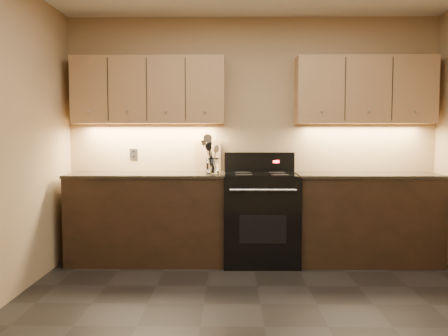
{
  "coord_description": "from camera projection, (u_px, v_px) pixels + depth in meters",
  "views": [
    {
      "loc": [
        -0.24,
        -3.2,
        1.33
      ],
      "look_at": [
        -0.3,
        1.45,
        1.0
      ],
      "focal_mm": 38.0,
      "sensor_mm": 36.0,
      "label": 1
    }
  ],
  "objects": [
    {
      "name": "wooden_spoon",
      "position": [
        211.0,
        159.0,
        4.86
      ],
      "size": [
        0.12,
        0.09,
        0.29
      ],
      "primitive_type": null,
      "rotation": [
        -0.07,
        0.24,
        0.09
      ],
      "color": "tan",
      "rests_on": "utensil_crock"
    },
    {
      "name": "black_spoon",
      "position": [
        213.0,
        157.0,
        4.88
      ],
      "size": [
        0.11,
        0.15,
        0.32
      ],
      "primitive_type": null,
      "rotation": [
        0.28,
        -0.1,
        -0.15
      ],
      "color": "black",
      "rests_on": "utensil_crock"
    },
    {
      "name": "upper_cab_left",
      "position": [
        149.0,
        91.0,
        5.02
      ],
      "size": [
        1.6,
        0.3,
        0.7
      ],
      "primitive_type": "cube",
      "color": "#AB7E55",
      "rests_on": "wall_back"
    },
    {
      "name": "utensil_crock",
      "position": [
        213.0,
        166.0,
        4.87
      ],
      "size": [
        0.15,
        0.15,
        0.17
      ],
      "color": "white",
      "rests_on": "counter_left"
    },
    {
      "name": "black_turner",
      "position": [
        214.0,
        156.0,
        4.84
      ],
      "size": [
        0.15,
        0.14,
        0.36
      ],
      "primitive_type": null,
      "rotation": [
        -0.16,
        -0.09,
        0.37
      ],
      "color": "black",
      "rests_on": "utensil_crock"
    },
    {
      "name": "counter_left",
      "position": [
        148.0,
        217.0,
        4.96
      ],
      "size": [
        1.62,
        0.62,
        0.93
      ],
      "color": "black",
      "rests_on": "ground"
    },
    {
      "name": "upper_cab_right",
      "position": [
        365.0,
        90.0,
        4.99
      ],
      "size": [
        1.44,
        0.3,
        0.7
      ],
      "primitive_type": "cube",
      "color": "#AB7E55",
      "rests_on": "wall_back"
    },
    {
      "name": "steel_spatula",
      "position": [
        216.0,
        155.0,
        4.86
      ],
      "size": [
        0.23,
        0.11,
        0.38
      ],
      "primitive_type": null,
      "rotation": [
        0.12,
        -0.37,
        -0.21
      ],
      "color": "silver",
      "rests_on": "utensil_crock"
    },
    {
      "name": "floor",
      "position": [
        264.0,
        327.0,
        3.28
      ],
      "size": [
        4.0,
        4.0,
        0.0
      ],
      "primitive_type": "plane",
      "color": "black",
      "rests_on": "ground"
    },
    {
      "name": "stove",
      "position": [
        261.0,
        217.0,
        4.93
      ],
      "size": [
        0.76,
        0.68,
        1.14
      ],
      "color": "black",
      "rests_on": "ground"
    },
    {
      "name": "steel_skimmer",
      "position": [
        216.0,
        154.0,
        4.85
      ],
      "size": [
        0.18,
        0.11,
        0.4
      ],
      "primitive_type": null,
      "rotation": [
        -0.05,
        -0.25,
        0.01
      ],
      "color": "silver",
      "rests_on": "utensil_crock"
    },
    {
      "name": "outlet_plate",
      "position": [
        134.0,
        154.0,
        5.21
      ],
      "size": [
        0.08,
        0.01,
        0.12
      ],
      "primitive_type": "cube",
      "color": "#B2B5BA",
      "rests_on": "wall_back"
    },
    {
      "name": "cutting_board",
      "position": [
        208.0,
        156.0,
        5.18
      ],
      "size": [
        0.28,
        0.07,
        0.35
      ],
      "primitive_type": "cube",
      "rotation": [
        0.09,
        0.0,
        -0.09
      ],
      "color": "tan",
      "rests_on": "counter_left"
    },
    {
      "name": "wall_back",
      "position": [
        252.0,
        138.0,
        5.19
      ],
      "size": [
        4.0,
        0.04,
        2.6
      ],
      "primitive_type": "cube",
      "color": "tan",
      "rests_on": "ground"
    },
    {
      "name": "counter_right",
      "position": [
        366.0,
        218.0,
        4.93
      ],
      "size": [
        1.46,
        0.62,
        0.93
      ],
      "color": "black",
      "rests_on": "ground"
    }
  ]
}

